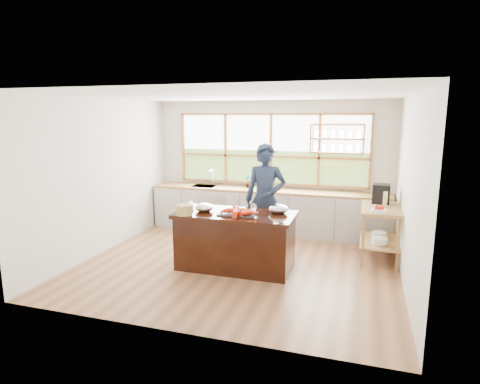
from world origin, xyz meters
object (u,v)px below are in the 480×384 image
at_px(espresso_machine, 381,194).
at_px(wicker_basket, 184,210).
at_px(island, 235,240).
at_px(cook, 265,199).

height_order(espresso_machine, wicker_basket, espresso_machine).
bearing_deg(wicker_basket, island, 25.95).
xyz_separation_m(island, espresso_machine, (2.19, 1.45, 0.61)).
relative_size(cook, wicker_basket, 7.96).
bearing_deg(cook, espresso_machine, 11.36).
bearing_deg(cook, wicker_basket, -136.43).
bearing_deg(island, cook, 71.57).
bearing_deg(cook, island, -114.92).
xyz_separation_m(cook, espresso_machine, (1.91, 0.62, 0.10)).
distance_m(island, wicker_basket, 0.95).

